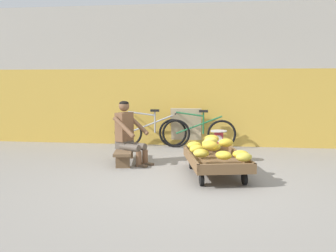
{
  "coord_description": "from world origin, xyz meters",
  "views": [
    {
      "loc": [
        0.32,
        -5.14,
        1.5
      ],
      "look_at": [
        -0.42,
        0.73,
        0.75
      ],
      "focal_mm": 38.18,
      "sensor_mm": 36.0,
      "label": 1
    }
  ],
  "objects_px": {
    "weighing_scale": "(219,138)",
    "sign_board": "(186,127)",
    "low_bench": "(125,152)",
    "banana_cart": "(216,161)",
    "shopping_bag": "(214,162)",
    "vendor_seated": "(128,133)",
    "plastic_crate": "(218,154)",
    "bicycle_near_left": "(150,131)",
    "bicycle_far_left": "(199,132)"
  },
  "relations": [
    {
      "from": "banana_cart",
      "to": "bicycle_far_left",
      "type": "xyz_separation_m",
      "value": [
        -0.37,
        2.36,
        0.11
      ]
    },
    {
      "from": "vendor_seated",
      "to": "plastic_crate",
      "type": "bearing_deg",
      "value": 10.13
    },
    {
      "from": "weighing_scale",
      "to": "bicycle_near_left",
      "type": "height_order",
      "value": "bicycle_near_left"
    },
    {
      "from": "weighing_scale",
      "to": "plastic_crate",
      "type": "bearing_deg",
      "value": 90.0
    },
    {
      "from": "bicycle_near_left",
      "to": "weighing_scale",
      "type": "bearing_deg",
      "value": -42.91
    },
    {
      "from": "vendor_seated",
      "to": "shopping_bag",
      "type": "bearing_deg",
      "value": -7.02
    },
    {
      "from": "bicycle_far_left",
      "to": "shopping_bag",
      "type": "distance_m",
      "value": 1.91
    },
    {
      "from": "vendor_seated",
      "to": "weighing_scale",
      "type": "height_order",
      "value": "vendor_seated"
    },
    {
      "from": "vendor_seated",
      "to": "bicycle_far_left",
      "type": "relative_size",
      "value": 0.69
    },
    {
      "from": "sign_board",
      "to": "bicycle_near_left",
      "type": "bearing_deg",
      "value": -166.86
    },
    {
      "from": "banana_cart",
      "to": "sign_board",
      "type": "height_order",
      "value": "sign_board"
    },
    {
      "from": "low_bench",
      "to": "bicycle_near_left",
      "type": "bearing_deg",
      "value": 83.59
    },
    {
      "from": "vendor_seated",
      "to": "plastic_crate",
      "type": "xyz_separation_m",
      "value": [
        1.63,
        0.29,
        -0.42
      ]
    },
    {
      "from": "vendor_seated",
      "to": "sign_board",
      "type": "bearing_deg",
      "value": 64.24
    },
    {
      "from": "bicycle_near_left",
      "to": "banana_cart",
      "type": "bearing_deg",
      "value": -58.5
    },
    {
      "from": "bicycle_far_left",
      "to": "shopping_bag",
      "type": "relative_size",
      "value": 6.92
    },
    {
      "from": "plastic_crate",
      "to": "bicycle_near_left",
      "type": "distance_m",
      "value": 2.09
    },
    {
      "from": "banana_cart",
      "to": "sign_board",
      "type": "xyz_separation_m",
      "value": [
        -0.66,
        2.58,
        0.2
      ]
    },
    {
      "from": "sign_board",
      "to": "shopping_bag",
      "type": "relative_size",
      "value": 3.69
    },
    {
      "from": "weighing_scale",
      "to": "sign_board",
      "type": "height_order",
      "value": "sign_board"
    },
    {
      "from": "banana_cart",
      "to": "vendor_seated",
      "type": "height_order",
      "value": "vendor_seated"
    },
    {
      "from": "shopping_bag",
      "to": "bicycle_near_left",
      "type": "bearing_deg",
      "value": 127.38
    },
    {
      "from": "plastic_crate",
      "to": "shopping_bag",
      "type": "distance_m",
      "value": 0.49
    },
    {
      "from": "weighing_scale",
      "to": "sign_board",
      "type": "xyz_separation_m",
      "value": [
        -0.72,
        1.6,
        -0.01
      ]
    },
    {
      "from": "plastic_crate",
      "to": "bicycle_far_left",
      "type": "bearing_deg",
      "value": 106.98
    },
    {
      "from": "low_bench",
      "to": "banana_cart",
      "type": "bearing_deg",
      "value": -23.69
    },
    {
      "from": "vendor_seated",
      "to": "plastic_crate",
      "type": "height_order",
      "value": "vendor_seated"
    },
    {
      "from": "vendor_seated",
      "to": "plastic_crate",
      "type": "relative_size",
      "value": 3.17
    },
    {
      "from": "banana_cart",
      "to": "low_bench",
      "type": "relative_size",
      "value": 1.4
    },
    {
      "from": "weighing_scale",
      "to": "bicycle_near_left",
      "type": "relative_size",
      "value": 0.18
    },
    {
      "from": "vendor_seated",
      "to": "sign_board",
      "type": "xyz_separation_m",
      "value": [
        0.91,
        1.9,
        -0.13
      ]
    },
    {
      "from": "banana_cart",
      "to": "sign_board",
      "type": "relative_size",
      "value": 1.79
    },
    {
      "from": "weighing_scale",
      "to": "shopping_bag",
      "type": "xyz_separation_m",
      "value": [
        -0.07,
        -0.48,
        -0.33
      ]
    },
    {
      "from": "plastic_crate",
      "to": "bicycle_near_left",
      "type": "height_order",
      "value": "bicycle_near_left"
    },
    {
      "from": "banana_cart",
      "to": "bicycle_far_left",
      "type": "height_order",
      "value": "bicycle_far_left"
    },
    {
      "from": "weighing_scale",
      "to": "banana_cart",
      "type": "bearing_deg",
      "value": -93.35
    },
    {
      "from": "weighing_scale",
      "to": "sign_board",
      "type": "relative_size",
      "value": 0.34
    },
    {
      "from": "plastic_crate",
      "to": "bicycle_near_left",
      "type": "xyz_separation_m",
      "value": [
        -1.52,
        1.42,
        0.2
      ]
    },
    {
      "from": "bicycle_far_left",
      "to": "vendor_seated",
      "type": "bearing_deg",
      "value": -125.84
    },
    {
      "from": "vendor_seated",
      "to": "bicycle_near_left",
      "type": "bearing_deg",
      "value": 86.35
    },
    {
      "from": "low_bench",
      "to": "plastic_crate",
      "type": "distance_m",
      "value": 1.73
    },
    {
      "from": "shopping_bag",
      "to": "banana_cart",
      "type": "bearing_deg",
      "value": -88.13
    },
    {
      "from": "sign_board",
      "to": "shopping_bag",
      "type": "distance_m",
      "value": 2.21
    },
    {
      "from": "bicycle_far_left",
      "to": "bicycle_near_left",
      "type": "bearing_deg",
      "value": 178.35
    },
    {
      "from": "low_bench",
      "to": "bicycle_near_left",
      "type": "xyz_separation_m",
      "value": [
        0.19,
        1.67,
        0.15
      ]
    },
    {
      "from": "bicycle_near_left",
      "to": "shopping_bag",
      "type": "height_order",
      "value": "bicycle_near_left"
    },
    {
      "from": "bicycle_far_left",
      "to": "low_bench",
      "type": "bearing_deg",
      "value": -128.23
    },
    {
      "from": "banana_cart",
      "to": "bicycle_near_left",
      "type": "height_order",
      "value": "bicycle_near_left"
    },
    {
      "from": "vendor_seated",
      "to": "weighing_scale",
      "type": "bearing_deg",
      "value": 10.09
    },
    {
      "from": "plastic_crate",
      "to": "shopping_bag",
      "type": "bearing_deg",
      "value": -98.62
    }
  ]
}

